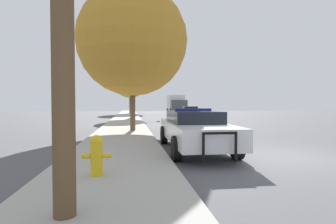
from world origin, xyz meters
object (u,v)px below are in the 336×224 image
at_px(box_truck, 176,104).
at_px(tree_sidewalk_mid, 133,76).
at_px(fire_hydrant, 96,154).
at_px(tree_sidewalk_near, 132,41).
at_px(traffic_light, 145,86).
at_px(car_background_distant, 174,109).
at_px(police_car, 194,129).
at_px(car_background_oncoming, 190,112).
at_px(tree_sidewalk_far, 130,80).

distance_m(box_truck, tree_sidewalk_mid, 13.51).
bearing_deg(fire_hydrant, tree_sidewalk_near, 84.97).
distance_m(traffic_light, tree_sidewalk_mid, 3.25).
relative_size(traffic_light, car_background_distant, 1.21).
height_order(police_car, car_background_oncoming, police_car).
bearing_deg(tree_sidewalk_near, tree_sidewalk_far, 90.32).
distance_m(fire_hydrant, box_truck, 34.98).
relative_size(fire_hydrant, box_truck, 0.12).
distance_m(car_background_distant, tree_sidewalk_mid, 17.57).
relative_size(car_background_distant, tree_sidewalk_mid, 0.64).
xyz_separation_m(box_truck, tree_sidewalk_far, (-7.00, 4.12, 3.98)).
bearing_deg(tree_sidewalk_mid, traffic_light, 62.29).
bearing_deg(traffic_light, tree_sidewalk_mid, -117.71).
relative_size(traffic_light, tree_sidewalk_far, 0.61).
distance_m(fire_hydrant, tree_sidewalk_near, 10.48).
relative_size(police_car, tree_sidewalk_mid, 0.83).
bearing_deg(traffic_light, tree_sidewalk_near, -95.59).
xyz_separation_m(police_car, tree_sidewalk_far, (-2.24, 34.85, 4.85)).
relative_size(tree_sidewalk_mid, tree_sidewalk_near, 0.81).
bearing_deg(fire_hydrant, box_truck, 77.34).
bearing_deg(tree_sidewalk_near, police_car, -70.90).
xyz_separation_m(police_car, tree_sidewalk_near, (-2.08, 6.01, 4.41)).
distance_m(box_truck, tree_sidewalk_near, 25.89).
bearing_deg(car_background_oncoming, tree_sidewalk_near, 68.89).
distance_m(traffic_light, car_background_oncoming, 6.13).
relative_size(police_car, fire_hydrant, 6.49).
height_order(traffic_light, box_truck, traffic_light).
height_order(tree_sidewalk_mid, tree_sidewalk_near, tree_sidewalk_near).
height_order(police_car, fire_hydrant, police_car).
relative_size(fire_hydrant, car_background_oncoming, 0.20).
bearing_deg(car_background_oncoming, police_car, 81.01).
relative_size(car_background_oncoming, box_truck, 0.62).
xyz_separation_m(car_background_oncoming, box_truck, (0.20, 10.28, 0.90)).
distance_m(car_background_distant, car_background_oncoming, 14.60).
xyz_separation_m(fire_hydrant, tree_sidewalk_near, (0.83, 9.39, 4.58)).
distance_m(traffic_light, tree_sidewalk_far, 12.94).
relative_size(car_background_oncoming, tree_sidewalk_mid, 0.64).
distance_m(car_background_oncoming, tree_sidewalk_near, 16.50).
xyz_separation_m(police_car, traffic_light, (-0.50, 22.17, 2.97)).
height_order(car_background_distant, tree_sidewalk_near, tree_sidewalk_near).
bearing_deg(tree_sidewalk_near, car_background_oncoming, 65.32).
xyz_separation_m(fire_hydrant, box_truck, (7.67, 34.11, 1.04)).
relative_size(traffic_light, tree_sidewalk_near, 0.63).
bearing_deg(police_car, tree_sidewalk_mid, -83.18).
bearing_deg(tree_sidewalk_mid, police_car, -84.27).
xyz_separation_m(car_background_distant, tree_sidewalk_mid, (-7.01, -15.63, 3.93)).
bearing_deg(fire_hydrant, tree_sidewalk_far, 89.00).
bearing_deg(tree_sidewalk_near, traffic_light, 84.41).
bearing_deg(car_background_distant, box_truck, -93.23).
xyz_separation_m(police_car, car_background_distant, (5.07, 35.04, -0.01)).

